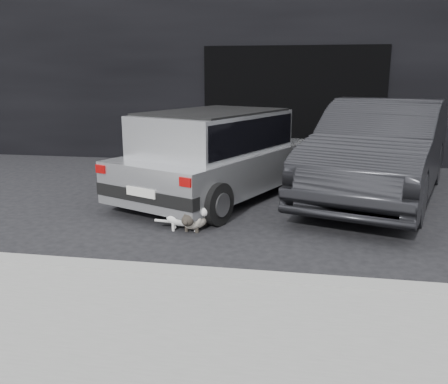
% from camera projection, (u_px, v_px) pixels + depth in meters
% --- Properties ---
extents(ground, '(80.00, 80.00, 0.00)m').
position_uv_depth(ground, '(215.00, 209.00, 7.22)').
color(ground, black).
rests_on(ground, ground).
extents(building_facade, '(34.00, 4.00, 5.00)m').
position_uv_depth(building_facade, '(297.00, 54.00, 12.18)').
color(building_facade, black).
rests_on(building_facade, ground).
extents(garage_opening, '(4.00, 0.10, 2.60)m').
position_uv_depth(garage_opening, '(293.00, 106.00, 10.55)').
color(garage_opening, black).
rests_on(garage_opening, ground).
extents(curb, '(18.00, 0.25, 0.12)m').
position_uv_depth(curb, '(266.00, 282.00, 4.55)').
color(curb, gray).
rests_on(curb, ground).
extents(sidewalk, '(18.00, 2.20, 0.11)m').
position_uv_depth(sidewalk, '(251.00, 352.00, 3.41)').
color(sidewalk, gray).
rests_on(sidewalk, ground).
extents(silver_hatchback, '(3.14, 4.24, 1.43)m').
position_uv_depth(silver_hatchback, '(218.00, 150.00, 7.76)').
color(silver_hatchback, silver).
rests_on(silver_hatchback, ground).
extents(second_car, '(3.07, 5.14, 1.60)m').
position_uv_depth(second_car, '(381.00, 149.00, 7.74)').
color(second_car, black).
rests_on(second_car, ground).
extents(cat_siamese, '(0.38, 0.86, 0.30)m').
position_uv_depth(cat_siamese, '(195.00, 219.00, 6.24)').
color(cat_siamese, beige).
rests_on(cat_siamese, ground).
extents(cat_white, '(0.74, 0.29, 0.34)m').
position_uv_depth(cat_white, '(188.00, 218.00, 6.22)').
color(cat_white, white).
rests_on(cat_white, ground).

